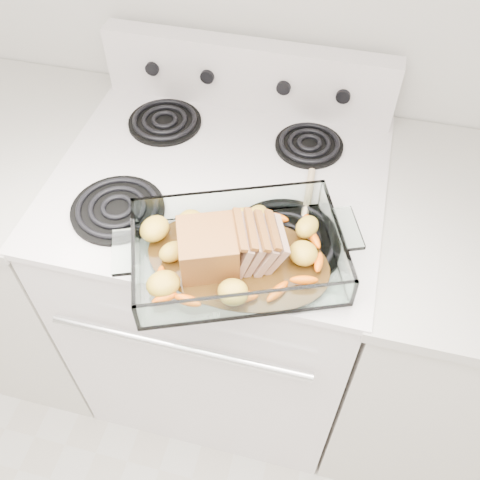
% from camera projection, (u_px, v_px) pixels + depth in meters
% --- Properties ---
extents(electric_range, '(0.78, 0.70, 1.12)m').
position_uv_depth(electric_range, '(223.00, 286.00, 1.62)').
color(electric_range, white).
rests_on(electric_range, ground).
extents(counter_left, '(0.58, 0.68, 0.93)m').
position_uv_depth(counter_left, '(26.00, 248.00, 1.73)').
color(counter_left, beige).
rests_on(counter_left, ground).
extents(counter_right, '(0.58, 0.68, 0.93)m').
position_uv_depth(counter_right, '(448.00, 335.00, 1.53)').
color(counter_right, beige).
rests_on(counter_right, ground).
extents(baking_dish, '(0.41, 0.27, 0.08)m').
position_uv_depth(baking_dish, '(238.00, 256.00, 1.08)').
color(baking_dish, silver).
rests_on(baking_dish, electric_range).
extents(pork_roast, '(0.21, 0.11, 0.09)m').
position_uv_depth(pork_roast, '(223.00, 243.00, 1.06)').
color(pork_roast, brown).
rests_on(pork_roast, baking_dish).
extents(roast_vegetables, '(0.35, 0.19, 0.04)m').
position_uv_depth(roast_vegetables, '(240.00, 240.00, 1.09)').
color(roast_vegetables, orange).
rests_on(roast_vegetables, baking_dish).
extents(wooden_spoon, '(0.06, 0.26, 0.02)m').
position_uv_depth(wooden_spoon, '(307.00, 224.00, 1.16)').
color(wooden_spoon, '#EBBF8F').
rests_on(wooden_spoon, electric_range).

